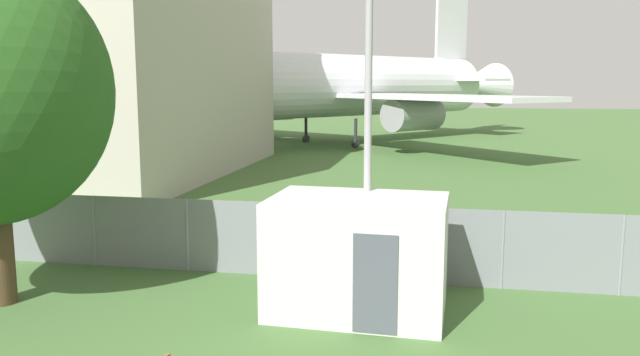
# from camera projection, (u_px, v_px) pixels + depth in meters

# --- Properties ---
(perimeter_fence) EXTENTS (56.07, 0.07, 1.84)m
(perimeter_fence) POSITION_uv_depth(u_px,v_px,m) (286.00, 240.00, 15.17)
(perimeter_fence) COLOR gray
(perimeter_fence) RESTS_ON ground
(airplane) EXTENTS (32.35, 38.99, 14.04)m
(airplane) POSITION_uv_depth(u_px,v_px,m) (317.00, 86.00, 46.54)
(airplane) COLOR silver
(airplane) RESTS_ON ground
(portable_cabin) EXTENTS (3.65, 2.52, 2.40)m
(portable_cabin) POSITION_uv_depth(u_px,v_px,m) (358.00, 255.00, 12.78)
(portable_cabin) COLOR silver
(portable_cabin) RESTS_ON ground
(light_mast) EXTENTS (0.44, 0.44, 8.90)m
(light_mast) POSITION_uv_depth(u_px,v_px,m) (369.00, 51.00, 12.99)
(light_mast) COLOR #99999E
(light_mast) RESTS_ON ground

